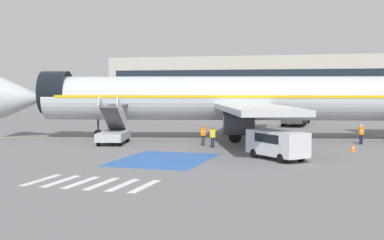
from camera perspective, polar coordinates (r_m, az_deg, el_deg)
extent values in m
plane|color=slate|center=(51.31, 0.70, -1.94)|extent=(600.00, 600.00, 0.00)
cube|color=gold|center=(50.54, 2.71, -2.03)|extent=(74.34, 18.58, 0.01)
cube|color=#2856A8|center=(36.68, -3.03, -4.24)|extent=(6.00, 8.23, 0.01)
cube|color=silver|center=(30.06, -15.76, -6.17)|extent=(0.44, 3.60, 0.01)
cube|color=silver|center=(29.43, -13.79, -6.35)|extent=(0.44, 3.60, 0.01)
cube|color=silver|center=(28.84, -11.73, -6.53)|extent=(0.44, 3.60, 0.01)
cube|color=silver|center=(28.28, -9.59, -6.71)|extent=(0.44, 3.60, 0.01)
cube|color=silver|center=(27.77, -7.36, -6.88)|extent=(0.44, 3.60, 0.01)
cube|color=silver|center=(27.30, -5.05, -7.05)|extent=(0.44, 3.60, 0.01)
cylinder|color=#B7BCC4|center=(50.29, 2.72, 2.33)|extent=(32.57, 11.79, 4.10)
cone|color=#B7BCC4|center=(53.78, -17.44, 2.25)|extent=(5.34, 4.98, 4.02)
cylinder|color=black|center=(52.75, -14.33, 2.84)|extent=(3.38, 4.61, 4.14)
cube|color=#EAB214|center=(50.29, 2.72, 2.56)|extent=(30.06, 11.25, 0.24)
cube|color=#B7BCC4|center=(42.40, 6.78, 1.20)|extent=(10.22, 15.90, 0.44)
cylinder|color=#38383D|center=(43.50, 4.99, -0.34)|extent=(2.92, 2.50, 1.95)
cube|color=#B7BCC4|center=(58.35, 5.84, 1.91)|extent=(6.45, 15.59, 0.44)
cylinder|color=#38383D|center=(57.27, 4.59, 0.66)|extent=(2.92, 2.50, 1.95)
cylinder|color=#38383D|center=(51.76, -9.99, 0.19)|extent=(0.20, 0.20, 3.01)
cylinder|color=black|center=(51.88, -9.98, -1.47)|extent=(0.88, 0.47, 0.84)
cylinder|color=#38383D|center=(47.25, 4.63, -0.15)|extent=(0.24, 0.24, 2.68)
cylinder|color=black|center=(47.36, 4.62, -1.76)|extent=(1.21, 0.85, 1.10)
cylinder|color=#38383D|center=(53.53, 4.48, 0.32)|extent=(0.24, 0.24, 2.68)
cylinder|color=black|center=(53.63, 4.47, -1.11)|extent=(1.21, 0.85, 1.10)
cube|color=#ADB2BA|center=(46.81, -8.38, -1.67)|extent=(3.29, 5.19, 0.70)
cylinder|color=black|center=(48.67, -9.05, -1.89)|extent=(0.38, 0.73, 0.70)
cylinder|color=black|center=(48.31, -6.88, -1.91)|extent=(0.38, 0.73, 0.70)
cylinder|color=black|center=(45.41, -9.96, -2.30)|extent=(0.38, 0.73, 0.70)
cylinder|color=black|center=(45.02, -7.64, -2.33)|extent=(0.38, 0.73, 0.70)
cube|color=#4C4C51|center=(46.69, -8.39, 0.12)|extent=(2.39, 4.38, 2.38)
cube|color=#4C4C51|center=(48.87, -7.87, 1.60)|extent=(1.87, 1.46, 0.12)
cube|color=silver|center=(46.82, -9.32, 0.70)|extent=(1.15, 4.42, 3.07)
cube|color=silver|center=(46.51, -7.47, 0.70)|extent=(1.15, 4.42, 3.07)
cube|color=#38383D|center=(68.85, 11.01, 0.11)|extent=(2.63, 9.18, 0.60)
cube|color=silver|center=(73.25, 11.45, 0.71)|extent=(2.40, 2.07, 1.60)
cube|color=black|center=(74.25, 11.54, 1.00)|extent=(2.00, 0.07, 0.70)
cylinder|color=#B7BCC4|center=(68.37, 10.99, 1.23)|extent=(2.22, 6.33, 2.13)
cylinder|color=gold|center=(68.37, 10.99, 1.23)|extent=(2.17, 0.38, 2.17)
cylinder|color=black|center=(73.04, 10.48, 0.09)|extent=(0.29, 0.96, 0.96)
cylinder|color=black|center=(72.77, 12.33, 0.05)|extent=(0.29, 0.96, 0.96)
cylinder|color=black|center=(68.52, 9.97, -0.15)|extent=(0.29, 0.96, 0.96)
cylinder|color=black|center=(68.23, 11.95, -0.19)|extent=(0.29, 0.96, 0.96)
cylinder|color=black|center=(66.01, 9.66, -0.29)|extent=(0.29, 0.96, 0.96)
cylinder|color=black|center=(65.71, 11.71, -0.34)|extent=(0.29, 0.96, 0.96)
cube|color=silver|center=(36.98, 9.08, -2.44)|extent=(4.75, 4.60, 1.66)
cube|color=black|center=(36.94, 9.08, -1.88)|extent=(3.21, 3.18, 0.60)
cylinder|color=black|center=(37.69, 6.63, -3.56)|extent=(0.60, 0.58, 0.64)
cylinder|color=black|center=(38.75, 8.70, -3.38)|extent=(0.60, 0.58, 0.64)
cylinder|color=black|center=(35.41, 9.46, -4.07)|extent=(0.60, 0.58, 0.64)
cylinder|color=black|center=(36.52, 11.57, -3.85)|extent=(0.60, 0.58, 0.64)
cylinder|color=#191E38|center=(43.58, 2.32, -2.42)|extent=(0.14, 0.14, 0.83)
cylinder|color=#191E38|center=(43.57, 2.10, -2.42)|extent=(0.14, 0.14, 0.83)
cube|color=yellow|center=(43.50, 2.21, -1.44)|extent=(0.47, 0.35, 0.66)
cube|color=silver|center=(43.50, 2.21, -1.44)|extent=(0.48, 0.36, 0.06)
sphere|color=brown|center=(43.46, 2.21, -0.86)|extent=(0.23, 0.23, 0.23)
cylinder|color=#2D2D33|center=(44.88, 1.31, -2.21)|extent=(0.14, 0.14, 0.86)
cylinder|color=#2D2D33|center=(44.85, 1.09, -2.22)|extent=(0.14, 0.14, 0.86)
cube|color=orange|center=(44.79, 1.20, -1.23)|extent=(0.47, 0.37, 0.68)
cube|color=silver|center=(44.79, 1.20, -1.23)|extent=(0.49, 0.38, 0.06)
sphere|color=#9E704C|center=(44.75, 1.20, -0.65)|extent=(0.23, 0.23, 0.23)
cylinder|color=#191E38|center=(48.06, 17.49, -2.01)|extent=(0.14, 0.14, 0.83)
cylinder|color=#191E38|center=(48.16, 17.66, -2.00)|extent=(0.14, 0.14, 0.83)
cube|color=orange|center=(48.05, 17.60, -1.12)|extent=(0.47, 0.42, 0.66)
cube|color=silver|center=(48.05, 17.60, -1.12)|extent=(0.48, 0.43, 0.06)
sphere|color=beige|center=(48.01, 17.61, -0.59)|extent=(0.23, 0.23, 0.23)
cone|color=orange|center=(43.06, 16.80, -2.85)|extent=(0.49, 0.49, 0.54)
cylinder|color=white|center=(43.06, 16.80, -2.81)|extent=(0.27, 0.27, 0.06)
cube|color=#B2AD9E|center=(131.25, 12.89, 4.08)|extent=(102.14, 12.00, 11.96)
cube|color=#19232D|center=(125.22, 12.68, 4.38)|extent=(98.06, 0.10, 4.19)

